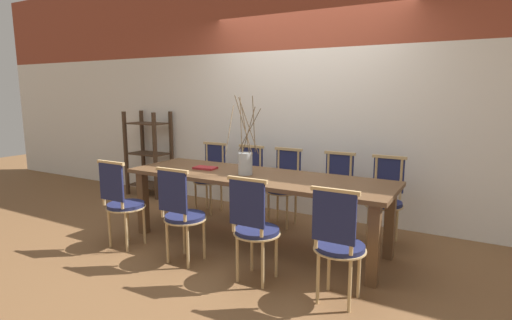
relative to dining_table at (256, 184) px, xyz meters
The scene contains 15 objects.
ground_plane 0.64m from the dining_table, ahead, with size 16.00×16.00×0.00m, color brown.
wall_rear 1.57m from the dining_table, 90.00° to the left, with size 12.00×0.06×3.20m.
dining_table is the anchor object (origin of this frame).
chair_near_leftend 1.34m from the dining_table, 147.29° to the right, with size 0.39×0.39×0.90m.
chair_near_left 0.82m from the dining_table, 116.59° to the right, with size 0.39×0.39×0.90m.
chair_near_center 0.83m from the dining_table, 61.50° to the right, with size 0.39×0.39×0.90m.
chair_near_right 1.32m from the dining_table, 33.47° to the right, with size 0.39×0.39×0.90m.
chair_far_leftend 1.32m from the dining_table, 146.52° to the left, with size 0.39×0.39×0.90m.
chair_far_left 0.91m from the dining_table, 126.63° to the left, with size 0.39×0.39×0.90m.
chair_far_center 0.74m from the dining_table, 92.43° to the left, with size 0.39×0.39×0.90m.
chair_far_right 0.95m from the dining_table, 50.62° to the left, with size 0.39×0.39×0.90m.
chair_far_rightend 1.34m from the dining_table, 32.79° to the left, with size 0.39×0.39×0.90m.
vase_centerpiece 0.25m from the dining_table, 158.46° to the right, with size 0.35×0.35×0.79m.
book_stack 0.64m from the dining_table, behind, with size 0.25×0.17×0.02m.
shelving_rack 2.60m from the dining_table, 158.06° to the left, with size 0.64×0.39×1.26m.
Camera 1 is at (1.93, -3.40, 1.55)m, focal length 28.00 mm.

